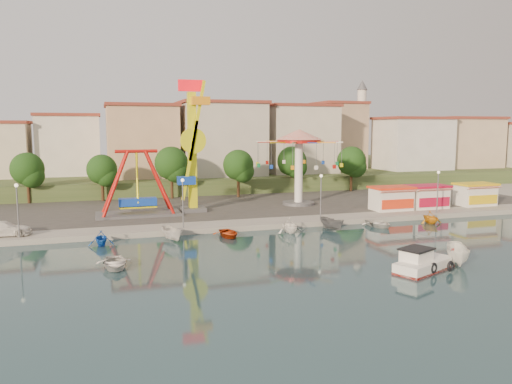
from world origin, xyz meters
name	(u,v)px	position (x,y,z in m)	size (l,w,h in m)	color
ground	(299,257)	(0.00, 0.00, 0.00)	(200.00, 200.00, 0.00)	#122D33
quay_deck	(184,182)	(0.00, 62.00, 0.30)	(200.00, 100.00, 0.60)	#9E998E
asphalt_pad	(220,202)	(0.00, 30.00, 0.60)	(90.00, 28.00, 0.01)	#4C4944
hill_terrace	(180,174)	(0.00, 67.00, 1.50)	(200.00, 60.00, 3.00)	#384C26
pirate_ship_ride	(137,184)	(-12.01, 22.45, 4.39)	(10.00, 5.00, 8.00)	#59595E
kamikaze_tower	(193,149)	(-4.97, 23.06, 8.60)	(3.67, 3.10, 16.50)	#59595E
wave_swinger	(299,150)	(9.87, 24.34, 8.20)	(11.60, 11.60, 10.40)	#59595E
booth_left	(391,198)	(19.62, 16.49, 2.16)	(5.40, 3.78, 3.08)	white
booth_mid	(427,196)	(25.10, 16.49, 2.16)	(5.40, 3.78, 3.08)	white
booth_right	(475,194)	(32.85, 16.49, 2.16)	(5.40, 3.78, 3.08)	white
lamp_post_0	(18,212)	(-24.00, 13.00, 3.10)	(0.14, 0.14, 5.00)	#59595E
lamp_post_1	(183,205)	(-8.00, 13.00, 3.10)	(0.14, 0.14, 5.00)	#59595E
lamp_post_2	(321,198)	(8.00, 13.00, 3.10)	(0.14, 0.14, 5.00)	#59595E
lamp_post_3	(438,193)	(24.00, 13.00, 3.10)	(0.14, 0.14, 5.00)	#59595E
tree_0	(27,169)	(-26.00, 36.98, 5.47)	(4.60, 4.60, 7.19)	#382314
tree_1	(102,170)	(-16.00, 36.24, 5.20)	(4.35, 4.35, 6.80)	#382314
tree_2	(171,163)	(-6.00, 35.81, 5.92)	(5.02, 5.02, 7.85)	#382314
tree_3	(238,165)	(4.00, 34.36, 5.55)	(4.68, 4.68, 7.32)	#382314
tree_4	(292,161)	(14.00, 37.35, 5.75)	(4.86, 4.86, 7.60)	#382314
tree_5	(351,161)	(24.00, 35.54, 5.71)	(4.83, 4.83, 7.54)	#382314
building_1	(68,151)	(-21.33, 51.38, 7.32)	(12.33, 9.01, 8.63)	silver
building_2	(146,143)	(-8.19, 51.96, 8.62)	(11.95, 9.28, 11.23)	tan
building_3	(226,148)	(5.60, 48.80, 7.60)	(12.59, 10.50, 9.20)	beige
building_4	(288,146)	(19.07, 52.20, 7.62)	(10.75, 9.23, 9.24)	beige
building_5	(354,141)	(32.37, 50.33, 8.61)	(12.77, 10.96, 11.21)	tan
building_6	(409,138)	(44.15, 48.77, 9.18)	(8.23, 8.98, 12.36)	silver
building_7	(442,145)	(56.03, 53.70, 7.38)	(11.59, 10.93, 8.76)	beige
minaret	(361,121)	(36.00, 54.00, 12.55)	(2.80, 2.80, 18.00)	silver
cabin_motorboat	(423,264)	(7.67, -6.75, 0.54)	(6.08, 4.30, 2.00)	white
rowboat_a	(115,263)	(-15.44, 1.32, 0.42)	(2.86, 4.01, 0.83)	silver
rowboat_b	(416,265)	(7.36, -6.33, 0.40)	(2.74, 3.83, 0.79)	silver
skiff	(458,255)	(11.49, -6.18, 0.85)	(1.66, 4.42, 1.71)	white
van	(3,229)	(-25.58, 14.16, 1.34)	(2.08, 5.12, 1.49)	white
moored_boat_1	(101,238)	(-16.43, 9.80, 0.73)	(2.39, 2.77, 1.46)	blue
moored_boat_2	(172,234)	(-9.62, 9.80, 0.72)	(1.39, 3.71, 1.43)	silver
moored_boat_3	(228,233)	(-3.87, 9.80, 0.38)	(2.62, 3.67, 0.76)	#AD320D
moored_boat_4	(290,225)	(2.90, 9.80, 0.84)	(2.75, 3.18, 1.68)	white
moored_boat_5	(332,224)	(7.91, 9.80, 0.69)	(1.35, 3.59, 1.39)	#525256
moored_boat_6	(379,223)	(13.79, 9.80, 0.40)	(2.79, 3.91, 0.81)	silver
moored_boat_7	(430,217)	(20.69, 9.80, 0.76)	(2.49, 2.89, 1.52)	orange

